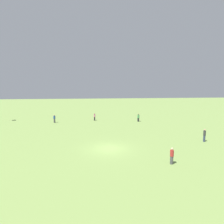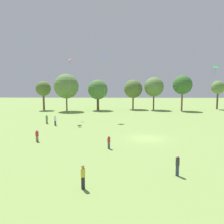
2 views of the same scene
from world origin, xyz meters
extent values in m
plane|color=#7A994C|center=(0.00, 0.00, 0.00)|extent=(240.00, 240.00, 0.00)
cylinder|color=brown|center=(-28.49, 38.45, 2.59)|extent=(0.63, 0.63, 5.18)
sphere|color=#516B33|center=(-28.49, 38.45, 6.98)|extent=(4.80, 4.80, 4.80)
cylinder|color=brown|center=(-20.31, 35.61, 2.44)|extent=(0.45, 0.45, 4.87)
sphere|color=#5B7F42|center=(-20.31, 35.61, 7.70)|extent=(7.54, 7.54, 7.54)
cylinder|color=brown|center=(-10.90, 38.67, 2.14)|extent=(0.77, 0.77, 4.29)
sphere|color=#477538|center=(-10.90, 38.67, 6.67)|extent=(6.34, 6.34, 6.34)
cylinder|color=brown|center=(0.65, 42.07, 2.28)|extent=(0.52, 0.52, 4.55)
sphere|color=#516B33|center=(0.65, 42.07, 6.85)|extent=(6.12, 6.12, 6.12)
cylinder|color=brown|center=(7.27, 40.34, 2.58)|extent=(0.45, 0.45, 5.16)
sphere|color=#5B7F42|center=(7.27, 40.34, 7.51)|extent=(6.29, 6.29, 6.29)
cylinder|color=brown|center=(15.72, 37.76, 2.96)|extent=(0.53, 0.53, 5.93)
sphere|color=#38662D|center=(15.72, 37.76, 8.17)|extent=(5.97, 5.97, 5.97)
cylinder|color=brown|center=(28.97, 42.80, 2.87)|extent=(0.56, 0.56, 5.74)
sphere|color=#5B7F42|center=(28.97, 42.80, 7.39)|extent=(4.39, 4.39, 4.39)
cylinder|color=#847056|center=(-18.97, 12.50, 0.42)|extent=(0.49, 0.49, 0.84)
cylinder|color=#4C9956|center=(-18.97, 12.50, 1.20)|extent=(0.58, 0.58, 0.70)
sphere|color=brown|center=(-18.97, 12.50, 1.67)|extent=(0.24, 0.24, 0.24)
cylinder|color=#4C4C51|center=(-16.62, 10.43, 0.47)|extent=(0.39, 0.39, 0.93)
cylinder|color=white|center=(-16.62, 10.43, 1.29)|extent=(0.46, 0.46, 0.72)
sphere|color=#A87A56|center=(-16.62, 10.43, 1.77)|extent=(0.24, 0.24, 0.24)
cylinder|color=#847056|center=(-15.45, -2.22, 0.40)|extent=(0.38, 0.38, 0.79)
cylinder|color=#B72D2D|center=(-15.45, -2.22, 1.11)|extent=(0.45, 0.45, 0.63)
sphere|color=beige|center=(-15.45, -2.22, 1.55)|extent=(0.24, 0.24, 0.24)
cylinder|color=#333D5B|center=(0.82, -13.47, 0.45)|extent=(0.39, 0.39, 0.90)
cylinder|color=#333338|center=(0.82, -13.47, 1.24)|extent=(0.45, 0.45, 0.67)
sphere|color=tan|center=(0.82, -13.47, 1.69)|extent=(0.24, 0.24, 0.24)
cylinder|color=#232328|center=(-6.80, -16.10, 0.47)|extent=(0.32, 0.32, 0.93)
cylinder|color=gold|center=(-6.80, -16.10, 1.26)|extent=(0.38, 0.38, 0.65)
sphere|color=#A87A56|center=(-6.80, -16.10, 1.71)|extent=(0.24, 0.24, 0.24)
cylinder|color=#4C4C51|center=(-5.37, -5.40, 0.40)|extent=(0.36, 0.36, 0.80)
cylinder|color=#B72D2D|center=(-5.37, -5.40, 1.11)|extent=(0.42, 0.42, 0.62)
sphere|color=beige|center=(-5.37, -5.40, 1.53)|extent=(0.24, 0.24, 0.24)
cube|color=green|center=(19.89, 24.43, 12.42)|extent=(1.41, 1.30, 0.59)
cylinder|color=purple|center=(19.89, 24.43, 11.12)|extent=(0.04, 0.04, 1.86)
cylinder|color=silver|center=(19.89, 24.43, 6.21)|extent=(0.01, 0.01, 12.42)
cube|color=red|center=(-15.70, 20.22, 13.87)|extent=(0.80, 0.78, 0.30)
cylinder|color=black|center=(-15.70, 20.22, 13.34)|extent=(0.04, 0.04, 0.69)
cylinder|color=silver|center=(-15.70, 20.22, 6.94)|extent=(0.01, 0.01, 13.87)
cube|color=blue|center=(-7.37, 17.56, 13.76)|extent=(1.75, 1.77, 0.45)
cylinder|color=yellow|center=(-7.37, 17.56, 12.43)|extent=(0.04, 0.04, 1.90)
cylinder|color=silver|center=(-7.37, 17.56, 6.88)|extent=(0.01, 0.01, 13.76)
cylinder|color=brown|center=(-11.44, 8.58, 0.34)|extent=(0.64, 0.56, 0.25)
sphere|color=brown|center=(-11.75, 8.36, 0.38)|extent=(0.23, 0.23, 0.23)
cylinder|color=brown|center=(-11.44, 8.58, 0.11)|extent=(0.11, 0.11, 0.21)
camera|label=1|loc=(-20.51, 2.84, 7.21)|focal=28.00mm
camera|label=2|loc=(-4.18, -31.45, 7.54)|focal=35.00mm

